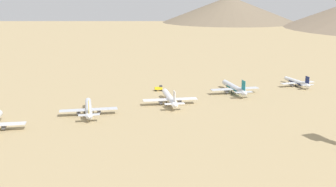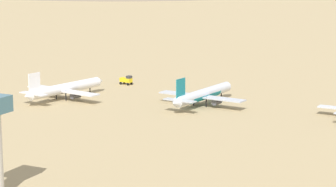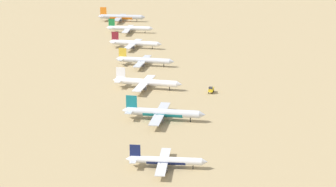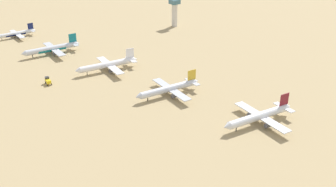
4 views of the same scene
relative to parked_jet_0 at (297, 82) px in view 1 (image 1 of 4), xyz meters
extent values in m
plane|color=tan|center=(-26.70, 153.63, -3.14)|extent=(1878.93, 1878.93, 0.00)
cylinder|color=silver|center=(0.26, -0.01, 0.12)|extent=(28.03, 4.01, 2.95)
cone|color=silver|center=(15.46, -0.59, 0.12)|extent=(2.59, 2.98, 2.89)
cone|color=silver|center=(-14.79, 0.56, 0.12)|extent=(2.27, 2.73, 2.65)
cube|color=#141E51|center=(-12.00, 0.46, 3.58)|extent=(4.28, 0.43, 5.43)
cube|color=silver|center=(-12.46, 0.47, 0.42)|extent=(2.84, 9.40, 0.28)
cube|color=silver|center=(-0.90, 0.03, -0.39)|extent=(4.88, 26.52, 0.35)
cylinder|color=#4C4C54|center=(-0.11, 4.66, -1.46)|extent=(3.33, 1.91, 1.79)
cylinder|color=#4C4C54|center=(-0.46, -4.64, -1.46)|extent=(3.33, 1.91, 1.79)
cylinder|color=black|center=(10.87, -0.41, -1.65)|extent=(0.34, 0.34, 2.96)
cylinder|color=black|center=(-1.60, 2.08, -1.65)|extent=(0.34, 0.34, 2.96)
cylinder|color=black|center=(-1.76, -1.95, -1.65)|extent=(0.34, 0.34, 2.96)
cylinder|color=#141E51|center=(0.26, -0.01, -0.10)|extent=(15.47, 3.54, 2.96)
cylinder|color=silver|center=(-4.45, 53.69, 0.96)|extent=(35.31, 7.56, 3.71)
cone|color=silver|center=(14.55, 51.58, 0.96)|extent=(3.50, 3.95, 3.63)
cone|color=silver|center=(-23.26, 55.77, 0.96)|extent=(3.08, 3.62, 3.34)
cube|color=#14727F|center=(-19.77, 55.39, 5.30)|extent=(5.37, 0.93, 6.83)
cube|color=#B6BBC5|center=(-20.35, 55.45, 1.33)|extent=(4.39, 11.98, 0.35)
cube|color=#B6BBC5|center=(-5.90, 53.85, 0.31)|extent=(8.51, 33.50, 0.44)
cylinder|color=#4C4C54|center=(-4.48, 59.58, -1.03)|extent=(4.32, 2.68, 2.24)
cylinder|color=#4C4C54|center=(-5.77, 47.95, -1.03)|extent=(4.32, 2.68, 2.24)
cylinder|color=black|center=(8.81, 52.22, -1.27)|extent=(0.43, 0.43, 3.73)
cylinder|color=black|center=(-6.59, 56.48, -1.27)|extent=(0.43, 0.43, 3.73)
cylinder|color=black|center=(-7.15, 51.44, -1.27)|extent=(0.43, 0.43, 3.73)
cylinder|color=#14727F|center=(-4.45, 53.69, 0.68)|extent=(19.61, 5.82, 3.71)
cylinder|color=white|center=(-16.88, 104.33, 0.93)|extent=(34.99, 9.70, 3.68)
cone|color=white|center=(1.82, 101.02, 0.93)|extent=(3.68, 4.09, 3.61)
cone|color=white|center=(-35.39, 107.60, 0.93)|extent=(3.25, 3.74, 3.31)
cube|color=white|center=(-31.95, 107.00, 5.24)|extent=(5.31, 1.26, 6.78)
cube|color=silver|center=(-32.52, 107.10, 1.30)|extent=(5.08, 11.99, 0.35)
cube|color=silver|center=(-18.31, 104.58, 0.29)|extent=(10.51, 33.28, 0.44)
cylinder|color=#4C4C54|center=(-16.53, 110.17, -1.04)|extent=(4.40, 2.90, 2.23)
cylinder|color=#4C4C54|center=(-18.56, 98.72, -1.04)|extent=(4.40, 2.90, 2.23)
cylinder|color=black|center=(-3.82, 102.02, -1.29)|extent=(0.43, 0.43, 3.70)
cylinder|color=black|center=(-18.82, 107.23, -1.29)|extent=(0.43, 0.43, 3.70)
cylinder|color=black|center=(-19.70, 102.27, -1.29)|extent=(0.43, 0.43, 3.70)
cylinder|color=silver|center=(-22.84, 154.56, 0.77)|extent=(33.65, 8.55, 3.54)
cone|color=silver|center=(-4.81, 151.81, 0.77)|extent=(3.47, 3.87, 3.47)
cone|color=silver|center=(-40.69, 157.28, 0.77)|extent=(3.06, 3.54, 3.18)
cube|color=gold|center=(-37.38, 156.78, 4.91)|extent=(5.11, 1.09, 6.51)
cube|color=#B6BBC5|center=(-37.93, 156.86, 1.12)|extent=(4.63, 11.49, 0.33)
cube|color=#B6BBC5|center=(-24.22, 154.77, 0.15)|extent=(9.37, 31.98, 0.42)
cylinder|color=#4C4C54|center=(-22.64, 160.18, -1.13)|extent=(4.19, 2.71, 2.14)
cylinder|color=#4C4C54|center=(-24.33, 149.14, -1.13)|extent=(4.19, 2.71, 2.14)
cylinder|color=black|center=(-10.26, 152.64, -1.36)|extent=(0.41, 0.41, 3.55)
cylinder|color=black|center=(-24.78, 157.30, -1.36)|extent=(0.41, 0.41, 3.55)
cylinder|color=black|center=(-25.51, 152.52, -1.36)|extent=(0.41, 0.41, 3.55)
cone|color=silver|center=(-16.15, 200.75, 0.88)|extent=(3.65, 4.05, 3.56)
cylinder|color=#4C4C54|center=(-36.27, 198.57, -1.07)|extent=(4.34, 2.88, 2.20)
cube|color=yellow|center=(19.42, 99.27, -1.19)|extent=(3.19, 5.53, 1.70)
cube|color=#333338|center=(19.11, 97.59, 0.21)|extent=(2.36, 2.14, 1.10)
cylinder|color=black|center=(20.20, 97.12, -2.59)|extent=(0.54, 1.14, 1.10)
cylinder|color=black|center=(17.93, 97.53, -2.59)|extent=(0.54, 1.14, 1.10)
cylinder|color=black|center=(20.90, 101.01, -2.59)|extent=(0.54, 1.14, 1.10)
cylinder|color=black|center=(18.64, 101.42, -2.59)|extent=(0.54, 1.14, 1.10)
cone|color=#70604C|center=(617.37, -270.42, 25.32)|extent=(299.29, 299.29, 56.91)
camera|label=1|loc=(-253.88, 191.38, 63.61)|focal=45.89mm
camera|label=2|loc=(-226.60, -42.95, 47.73)|focal=74.05mm
camera|label=3|loc=(12.65, -208.62, 94.31)|focal=62.10mm
camera|label=4|loc=(95.11, 291.25, 84.74)|focal=40.40mm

